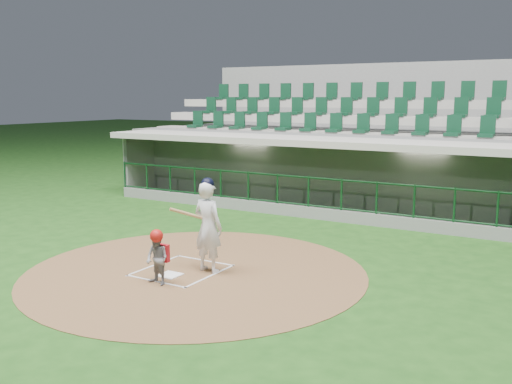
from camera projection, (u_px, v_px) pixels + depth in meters
ground at (190, 267)px, 12.38m from camera, size 120.00×120.00×0.00m
dirt_circle at (196, 272)px, 12.06m from camera, size 7.20×7.20×0.01m
home_plate at (170, 275)px, 11.79m from camera, size 0.43×0.43×0.02m
batter_box_chalk at (182, 270)px, 12.13m from camera, size 1.55×1.80×0.01m
dugout_structure at (336, 179)px, 18.81m from camera, size 16.40×3.70×3.00m
seating_deck at (365, 157)px, 21.41m from camera, size 17.00×6.72×5.15m
batter at (208, 225)px, 11.92m from camera, size 0.91×0.91×2.01m
catcher at (157, 257)px, 11.15m from camera, size 0.56×0.48×1.11m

